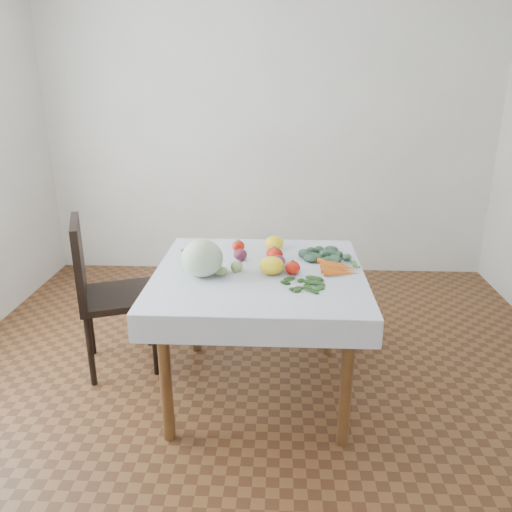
% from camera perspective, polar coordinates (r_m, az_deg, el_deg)
% --- Properties ---
extents(ground, '(4.00, 4.00, 0.00)m').
position_cam_1_polar(ground, '(3.06, 0.33, -15.01)').
color(ground, brown).
extents(back_wall, '(4.00, 0.04, 2.70)m').
position_cam_1_polar(back_wall, '(4.53, 1.48, 14.71)').
color(back_wall, white).
rests_on(back_wall, ground).
extents(table, '(1.00, 1.00, 0.75)m').
position_cam_1_polar(table, '(2.74, 0.36, -3.70)').
color(table, brown).
rests_on(table, ground).
extents(tablecloth, '(1.12, 1.12, 0.01)m').
position_cam_1_polar(tablecloth, '(2.70, 0.36, -1.77)').
color(tablecloth, white).
rests_on(tablecloth, table).
extents(chair, '(0.56, 0.56, 0.97)m').
position_cam_1_polar(chair, '(3.17, -17.29, -3.23)').
color(chair, black).
rests_on(chair, ground).
extents(cabbage, '(0.24, 0.24, 0.20)m').
position_cam_1_polar(cabbage, '(2.62, -6.16, -0.26)').
color(cabbage, '#B6C9A8').
rests_on(cabbage, tablecloth).
extents(tomato_a, '(0.08, 0.08, 0.07)m').
position_cam_1_polar(tomato_a, '(3.00, -2.03, 1.15)').
color(tomato_a, red).
rests_on(tomato_a, tablecloth).
extents(tomato_b, '(0.09, 0.09, 0.08)m').
position_cam_1_polar(tomato_b, '(2.84, 2.21, 0.17)').
color(tomato_b, red).
rests_on(tomato_b, tablecloth).
extents(tomato_c, '(0.10, 0.10, 0.07)m').
position_cam_1_polar(tomato_c, '(2.86, 2.00, 0.27)').
color(tomato_c, red).
rests_on(tomato_c, tablecloth).
extents(tomato_d, '(0.10, 0.10, 0.07)m').
position_cam_1_polar(tomato_d, '(2.66, 4.21, -1.35)').
color(tomato_d, red).
rests_on(tomato_d, tablecloth).
extents(heirloom_back, '(0.13, 0.13, 0.08)m').
position_cam_1_polar(heirloom_back, '(3.04, 2.11, 1.55)').
color(heirloom_back, yellow).
rests_on(heirloom_back, tablecloth).
extents(heirloom_front, '(0.14, 0.14, 0.09)m').
position_cam_1_polar(heirloom_front, '(2.65, 1.78, -1.09)').
color(heirloom_front, yellow).
rests_on(heirloom_front, tablecloth).
extents(onion_a, '(0.09, 0.09, 0.07)m').
position_cam_1_polar(onion_a, '(2.85, -1.81, 0.16)').
color(onion_a, '#56182E').
rests_on(onion_a, tablecloth).
extents(onion_b, '(0.10, 0.10, 0.07)m').
position_cam_1_polar(onion_b, '(2.75, 2.55, -0.60)').
color(onion_b, '#56182E').
rests_on(onion_b, tablecloth).
extents(tomatillo_cluster, '(0.17, 0.12, 0.05)m').
position_cam_1_polar(tomatillo_cluster, '(2.68, -3.11, -1.32)').
color(tomatillo_cluster, '#A2BF6E').
rests_on(tomatillo_cluster, tablecloth).
extents(carrot_bunch, '(0.20, 0.22, 0.03)m').
position_cam_1_polar(carrot_bunch, '(2.74, 9.39, -1.41)').
color(carrot_bunch, orange).
rests_on(carrot_bunch, tablecloth).
extents(kale_bunch, '(0.29, 0.27, 0.04)m').
position_cam_1_polar(kale_bunch, '(2.90, 8.38, 0.00)').
color(kale_bunch, '#395D45').
rests_on(kale_bunch, tablecloth).
extents(basil_bunch, '(0.26, 0.20, 0.01)m').
position_cam_1_polar(basil_bunch, '(2.52, 4.89, -3.25)').
color(basil_bunch, '#1F4B17').
rests_on(basil_bunch, tablecloth).
extents(dill_bunch, '(0.20, 0.19, 0.02)m').
position_cam_1_polar(dill_bunch, '(2.96, -6.74, 0.28)').
color(dill_bunch, '#477133').
rests_on(dill_bunch, tablecloth).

